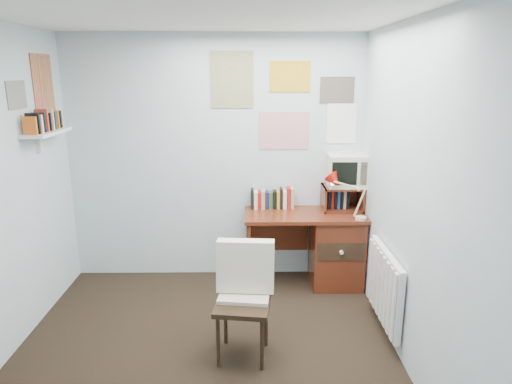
# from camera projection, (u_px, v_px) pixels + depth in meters

# --- Properties ---
(ground) EXTENTS (3.50, 3.50, 0.00)m
(ground) POSITION_uv_depth(u_px,v_px,m) (202.00, 375.00, 3.31)
(ground) COLOR black
(ground) RESTS_ON ground
(back_wall) EXTENTS (3.00, 0.02, 2.50)m
(back_wall) POSITION_uv_depth(u_px,v_px,m) (215.00, 160.00, 4.68)
(back_wall) COLOR silver
(back_wall) RESTS_ON ground
(right_wall) EXTENTS (0.02, 3.50, 2.50)m
(right_wall) POSITION_uv_depth(u_px,v_px,m) (424.00, 209.00, 3.01)
(right_wall) COLOR silver
(right_wall) RESTS_ON ground
(ceiling) EXTENTS (3.00, 3.50, 0.02)m
(ceiling) POSITION_uv_depth(u_px,v_px,m) (189.00, 6.00, 2.67)
(ceiling) COLOR white
(ceiling) RESTS_ON back_wall
(desk) EXTENTS (1.20, 0.55, 0.76)m
(desk) POSITION_uv_depth(u_px,v_px,m) (330.00, 246.00, 4.65)
(desk) COLOR #5E2615
(desk) RESTS_ON ground
(desk_chair) EXTENTS (0.49, 0.47, 0.86)m
(desk_chair) POSITION_uv_depth(u_px,v_px,m) (243.00, 305.00, 3.42)
(desk_chair) COLOR black
(desk_chair) RESTS_ON ground
(desk_lamp) EXTENTS (0.33, 0.31, 0.39)m
(desk_lamp) POSITION_uv_depth(u_px,v_px,m) (362.00, 200.00, 4.30)
(desk_lamp) COLOR red
(desk_lamp) RESTS_ON desk
(tv_riser) EXTENTS (0.40, 0.30, 0.25)m
(tv_riser) POSITION_uv_depth(u_px,v_px,m) (342.00, 198.00, 4.63)
(tv_riser) COLOR #5E2615
(tv_riser) RESTS_ON desk
(crt_tv) EXTENTS (0.38, 0.35, 0.35)m
(crt_tv) POSITION_uv_depth(u_px,v_px,m) (346.00, 169.00, 4.58)
(crt_tv) COLOR beige
(crt_tv) RESTS_ON tv_riser
(book_row) EXTENTS (0.60, 0.14, 0.22)m
(book_row) POSITION_uv_depth(u_px,v_px,m) (280.00, 198.00, 4.70)
(book_row) COLOR #5E2615
(book_row) RESTS_ON desk
(radiator) EXTENTS (0.09, 0.80, 0.60)m
(radiator) POSITION_uv_depth(u_px,v_px,m) (385.00, 286.00, 3.75)
(radiator) COLOR white
(radiator) RESTS_ON right_wall
(wall_shelf) EXTENTS (0.20, 0.62, 0.24)m
(wall_shelf) POSITION_uv_depth(u_px,v_px,m) (47.00, 132.00, 3.93)
(wall_shelf) COLOR white
(wall_shelf) RESTS_ON left_wall
(posters_back) EXTENTS (1.20, 0.01, 0.90)m
(posters_back) POSITION_uv_depth(u_px,v_px,m) (284.00, 100.00, 4.53)
(posters_back) COLOR white
(posters_back) RESTS_ON back_wall
(posters_left) EXTENTS (0.01, 0.70, 0.60)m
(posters_left) POSITION_uv_depth(u_px,v_px,m) (30.00, 87.00, 3.84)
(posters_left) COLOR white
(posters_left) RESTS_ON left_wall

